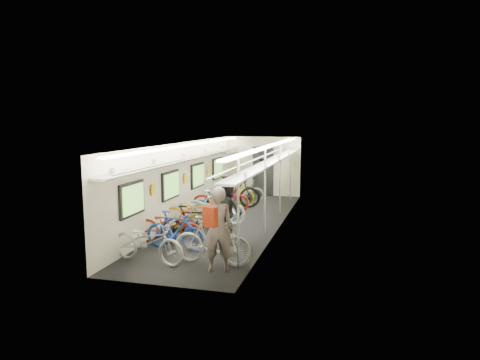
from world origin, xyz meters
The scene contains 17 objects.
train_car_shell centered at (-0.36, 0.71, 1.66)m, with size 10.00×10.00×10.00m.
bicycle_0 centered at (-0.74, -3.88, 0.48)m, with size 0.63×1.81×0.95m, color #B6B5BA.
bicycle_1 centered at (-0.54, -2.87, 0.47)m, with size 0.44×1.57×0.94m, color #1D42AE.
bicycle_2 centered at (-0.86, -2.48, 0.47)m, with size 0.62×1.79×0.94m, color maroon.
bicycle_3 centered at (-0.33, -2.28, 0.49)m, with size 0.46×1.63×0.98m, color black.
bicycle_4 centered at (-0.79, -0.81, 0.49)m, with size 0.65×1.86×0.98m, color yellow.
bicycle_5 centered at (-0.35, -0.21, 0.51)m, with size 0.48×1.71×1.03m, color silver.
bicycle_6 centered at (-0.73, -0.33, 0.49)m, with size 0.65×1.85×0.97m, color #A7A8AC.
bicycle_7 centered at (-0.54, 0.29, 0.49)m, with size 0.46×1.62×0.98m, color #164D89.
bicycle_8 centered at (-0.69, 1.25, 0.49)m, with size 0.66×1.88×0.99m, color maroon.
bicycle_9 centered at (-0.49, 2.12, 0.58)m, with size 0.54×1.92×1.15m, color black.
bicycle_10 centered at (-0.78, 2.44, 0.50)m, with size 0.67×1.91×1.00m, color #E4F817.
bicycle_11 centered at (0.64, -3.65, 0.52)m, with size 0.49×1.74×1.05m, color #B9B9BB.
bicycle_12 centered at (-0.47, 3.12, 0.45)m, with size 0.60×1.72×0.90m, color slate.
passenger_near centered at (0.86, -3.99, 0.88)m, with size 0.64×0.42×1.76m, color gray.
passenger_mid centered at (0.52, -1.97, 0.80)m, with size 0.78×0.61×1.60m, color black.
backpack centered at (0.93, -4.62, 1.28)m, with size 0.26×0.14×0.38m, color #B82C12.
Camera 1 is at (3.41, -12.02, 3.07)m, focal length 32.00 mm.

